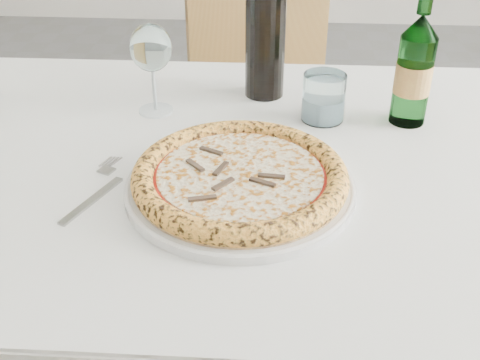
{
  "coord_description": "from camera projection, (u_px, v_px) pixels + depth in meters",
  "views": [
    {
      "loc": [
        -0.14,
        -0.96,
        1.26
      ],
      "look_at": [
        -0.19,
        -0.2,
        0.78
      ],
      "focal_mm": 45.0,
      "sensor_mm": 36.0,
      "label": 1
    }
  ],
  "objects": [
    {
      "name": "dining_table",
      "position": [
        244.0,
        202.0,
        1.04
      ],
      "size": [
        1.44,
        0.86,
        0.76
      ],
      "color": "brown",
      "rests_on": "floor"
    },
    {
      "name": "wine_glass",
      "position": [
        151.0,
        50.0,
        1.08
      ],
      "size": [
        0.08,
        0.08,
        0.17
      ],
      "color": "silver",
      "rests_on": "dining_table"
    },
    {
      "name": "fork",
      "position": [
        97.0,
        190.0,
        0.91
      ],
      "size": [
        0.07,
        0.19,
        0.0
      ],
      "color": "gray",
      "rests_on": "dining_table"
    },
    {
      "name": "pizza",
      "position": [
        240.0,
        176.0,
        0.9
      ],
      "size": [
        0.32,
        0.32,
        0.03
      ],
      "color": "#E4B576",
      "rests_on": "plate"
    },
    {
      "name": "beer_bottle",
      "position": [
        414.0,
        70.0,
        1.06
      ],
      "size": [
        0.06,
        0.06,
        0.25
      ],
      "color": "#4A8750",
      "rests_on": "dining_table"
    },
    {
      "name": "plate",
      "position": [
        240.0,
        186.0,
        0.91
      ],
      "size": [
        0.35,
        0.35,
        0.02
      ],
      "color": "white",
      "rests_on": "dining_table"
    },
    {
      "name": "tumbler",
      "position": [
        323.0,
        100.0,
        1.1
      ],
      "size": [
        0.08,
        0.08,
        0.09
      ],
      "color": "white",
      "rests_on": "dining_table"
    },
    {
      "name": "wine_bottle",
      "position": [
        266.0,
        29.0,
        1.14
      ],
      "size": [
        0.08,
        0.08,
        0.31
      ],
      "color": "black",
      "rests_on": "dining_table"
    },
    {
      "name": "chair_far",
      "position": [
        268.0,
        92.0,
        1.76
      ],
      "size": [
        0.54,
        0.54,
        0.93
      ],
      "color": "brown",
      "rests_on": "floor"
    }
  ]
}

